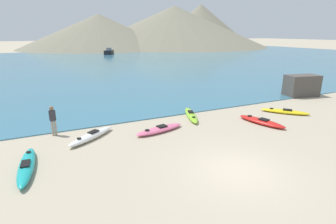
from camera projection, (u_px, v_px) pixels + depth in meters
The scene contains 14 objects.
ground_plane at pixel (237, 170), 10.61m from camera, with size 400.00×400.00×0.00m, color tan.
bay_water at pixel (83, 63), 47.47m from camera, with size 160.00×70.00×0.06m, color teal.
far_hill_left at pixel (99, 31), 92.56m from camera, with size 54.61×54.61×11.68m, color gray.
far_hill_midleft at pixel (174, 26), 104.84m from camera, with size 72.85×72.85×15.55m, color gray.
far_hill_midright at pixel (200, 25), 120.55m from camera, with size 45.47×45.47×17.78m, color gray.
kayak_on_sand_0 at pixel (160, 129), 14.72m from camera, with size 3.11×1.35×0.33m.
kayak_on_sand_1 at pixel (92, 136), 13.72m from camera, with size 2.84×2.36×0.38m.
kayak_on_sand_2 at pixel (191, 115), 17.28m from camera, with size 1.67×3.33×0.34m.
kayak_on_sand_3 at pixel (285, 111), 18.10m from camera, with size 2.64×2.80×0.30m.
kayak_on_sand_4 at pixel (27, 166), 10.59m from camera, with size 0.80×3.58×0.41m.
kayak_on_sand_5 at pixel (261, 121), 16.02m from camera, with size 1.51×3.16×0.34m.
person_near_waterline at pixel (53, 119), 13.97m from camera, with size 0.33×0.22×1.64m.
moored_boat_0 at pixel (109, 52), 67.05m from camera, with size 3.20×4.03×1.68m.
shoreline_rock at pixel (302, 86), 22.88m from camera, with size 1.48×2.81×1.84m, color #4C4742.
Camera 1 is at (-6.57, -7.37, 5.35)m, focal length 28.00 mm.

